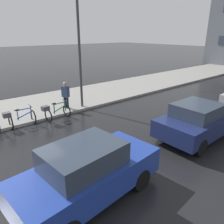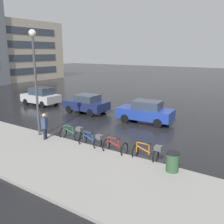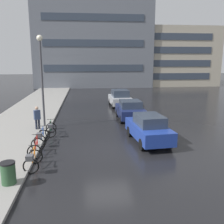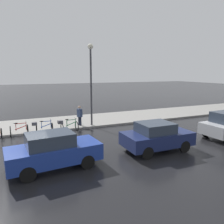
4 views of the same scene
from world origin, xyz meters
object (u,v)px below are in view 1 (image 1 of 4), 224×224
(bicycle_farthest, at_px, (55,111))
(car_navy, at_px, (197,121))
(car_blue, at_px, (88,172))
(streetlamp, at_px, (79,36))
(pedestrian, at_px, (66,95))
(bicycle_third, at_px, (19,118))

(bicycle_farthest, relative_size, car_navy, 0.39)
(car_blue, distance_m, streetlamp, 8.28)
(bicycle_farthest, distance_m, streetlamp, 4.24)
(pedestrian, bearing_deg, bicycle_farthest, -49.90)
(streetlamp, bearing_deg, pedestrian, -109.46)
(bicycle_farthest, height_order, streetlamp, streetlamp)
(car_blue, bearing_deg, bicycle_third, 178.58)
(bicycle_farthest, bearing_deg, car_navy, 32.69)
(bicycle_farthest, bearing_deg, bicycle_third, -99.85)
(bicycle_third, bearing_deg, streetlamp, 96.17)
(bicycle_farthest, bearing_deg, streetlamp, 108.76)
(bicycle_farthest, bearing_deg, car_blue, -17.79)
(bicycle_third, relative_size, car_blue, 0.33)
(bicycle_third, height_order, bicycle_farthest, bicycle_third)
(bicycle_farthest, xyz_separation_m, car_blue, (5.79, -1.86, 0.34))
(bicycle_third, bearing_deg, car_blue, -1.42)
(bicycle_third, xyz_separation_m, streetlamp, (-0.41, 3.78, 3.64))
(car_blue, relative_size, car_navy, 1.11)
(car_navy, bearing_deg, streetlamp, -166.08)
(car_blue, height_order, car_navy, car_blue)
(car_navy, xyz_separation_m, pedestrian, (-6.73, -2.47, 0.15))
(bicycle_farthest, relative_size, pedestrian, 0.87)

